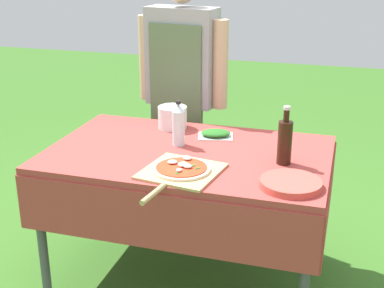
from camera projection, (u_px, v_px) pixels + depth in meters
ground_plane at (188, 276)px, 3.00m from camera, size 12.00×12.00×0.00m
prep_table at (188, 166)px, 2.77m from camera, size 1.45×0.92×0.75m
person_cook at (182, 81)px, 3.34m from camera, size 0.60×0.25×1.60m
pizza_on_peel at (181, 170)px, 2.47m from camera, size 0.38×0.55×0.06m
oil_bottle at (285, 141)px, 2.54m from camera, size 0.07×0.07×0.29m
water_bottle at (178, 125)px, 2.78m from camera, size 0.07×0.07×0.24m
herb_container at (216, 134)px, 2.94m from camera, size 0.22×0.18×0.04m
mixing_tub at (172, 117)px, 3.07m from camera, size 0.17×0.17×0.13m
plate_stack at (291, 183)px, 2.33m from camera, size 0.28×0.28×0.03m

